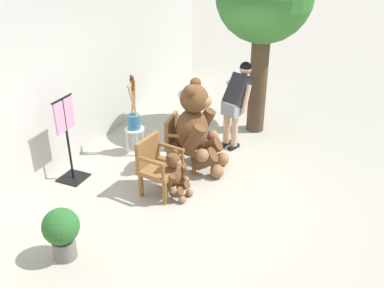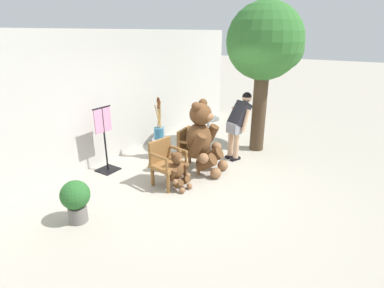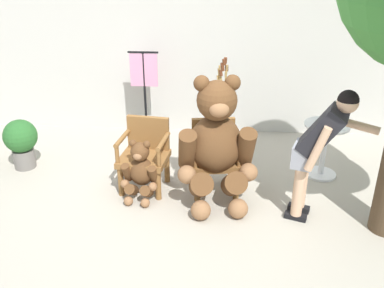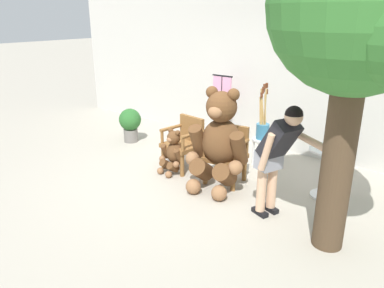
{
  "view_description": "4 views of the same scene",
  "coord_description": "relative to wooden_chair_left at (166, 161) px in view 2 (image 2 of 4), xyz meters",
  "views": [
    {
      "loc": [
        -5.18,
        -2.08,
        3.63
      ],
      "look_at": [
        -0.4,
        -0.02,
        0.9
      ],
      "focal_mm": 40.0,
      "sensor_mm": 36.0,
      "label": 1
    },
    {
      "loc": [
        -4.44,
        -2.71,
        2.74
      ],
      "look_at": [
        0.05,
        0.26,
        0.72
      ],
      "focal_mm": 28.0,
      "sensor_mm": 36.0,
      "label": 2
    },
    {
      "loc": [
        0.44,
        -4.07,
        2.76
      ],
      "look_at": [
        0.16,
        0.43,
        0.63
      ],
      "focal_mm": 40.0,
      "sensor_mm": 36.0,
      "label": 3
    },
    {
      "loc": [
        3.28,
        -3.99,
        2.47
      ],
      "look_at": [
        0.25,
        -0.14,
        0.75
      ],
      "focal_mm": 35.0,
      "sensor_mm": 36.0,
      "label": 4
    }
  ],
  "objects": [
    {
      "name": "potted_plant",
      "position": [
        -1.72,
        0.38,
        -0.07
      ],
      "size": [
        0.44,
        0.44,
        0.68
      ],
      "color": "slate",
      "rests_on": "ground"
    },
    {
      "name": "teddy_bear_small",
      "position": [
        -0.01,
        -0.28,
        -0.1
      ],
      "size": [
        0.45,
        0.44,
        0.73
      ],
      "color": "brown",
      "rests_on": "ground"
    },
    {
      "name": "brush_bucket",
      "position": [
        0.93,
        0.93,
        0.22
      ],
      "size": [
        0.22,
        0.22,
        0.95
      ],
      "color": "teal",
      "rests_on": "white_stool"
    },
    {
      "name": "teddy_bear_large",
      "position": [
        0.86,
        -0.26,
        0.27
      ],
      "size": [
        0.91,
        0.9,
        1.5
      ],
      "color": "brown",
      "rests_on": "ground"
    },
    {
      "name": "person_visitor",
      "position": [
        1.91,
        -0.57,
        0.44
      ],
      "size": [
        0.88,
        0.49,
        1.5
      ],
      "color": "black",
      "rests_on": "ground"
    },
    {
      "name": "back_wall",
      "position": [
        0.42,
        1.88,
        0.94
      ],
      "size": [
        10.0,
        0.16,
        2.8
      ],
      "primitive_type": "cube",
      "color": "beige",
      "rests_on": "ground"
    },
    {
      "name": "wooden_chair_right",
      "position": [
        0.84,
        -0.0,
        0.0
      ],
      "size": [
        0.63,
        0.59,
        0.86
      ],
      "color": "brown",
      "rests_on": "ground"
    },
    {
      "name": "clothing_display_stand",
      "position": [
        -0.22,
        1.41,
        0.26
      ],
      "size": [
        0.44,
        0.4,
        1.36
      ],
      "color": "black",
      "rests_on": "ground"
    },
    {
      "name": "round_side_table",
      "position": [
        2.23,
        0.41,
        -0.01
      ],
      "size": [
        0.56,
        0.56,
        0.72
      ],
      "color": "silver",
      "rests_on": "ground"
    },
    {
      "name": "patio_tree",
      "position": [
        2.74,
        -0.78,
        2.0
      ],
      "size": [
        1.78,
        1.69,
        3.4
      ],
      "color": "#473523",
      "rests_on": "ground"
    },
    {
      "name": "white_stool",
      "position": [
        0.93,
        0.93,
        -0.11
      ],
      "size": [
        0.34,
        0.34,
        0.46
      ],
      "color": "silver",
      "rests_on": "ground"
    },
    {
      "name": "ground_plane",
      "position": [
        0.42,
        -0.52,
        -0.46
      ],
      "size": [
        60.0,
        60.0,
        0.0
      ],
      "primitive_type": "plane",
      "color": "#A8A091"
    },
    {
      "name": "wooden_chair_left",
      "position": [
        0.0,
        0.0,
        0.0
      ],
      "size": [
        0.62,
        0.59,
        0.86
      ],
      "color": "brown",
      "rests_on": "ground"
    }
  ]
}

